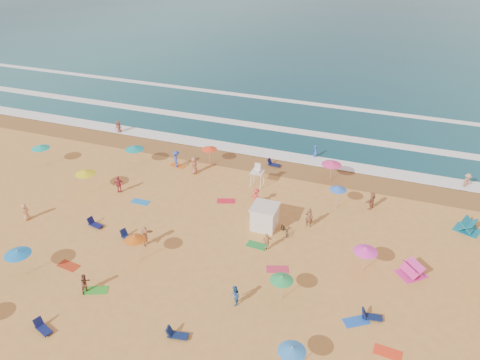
% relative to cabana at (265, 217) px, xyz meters
% --- Properties ---
extents(ground, '(220.00, 220.00, 0.00)m').
position_rel_cabana_xyz_m(ground, '(-3.09, -1.56, -1.00)').
color(ground, gold).
rests_on(ground, ground).
extents(ocean, '(220.00, 140.00, 0.18)m').
position_rel_cabana_xyz_m(ocean, '(-3.09, 82.44, -1.00)').
color(ocean, '#0C4756').
rests_on(ocean, ground).
extents(wet_sand, '(220.00, 220.00, 0.00)m').
position_rel_cabana_xyz_m(wet_sand, '(-3.09, 10.94, -0.99)').
color(wet_sand, olive).
rests_on(wet_sand, ground).
extents(surf_foam, '(200.00, 18.70, 0.05)m').
position_rel_cabana_xyz_m(surf_foam, '(-3.09, 19.76, -0.90)').
color(surf_foam, white).
rests_on(surf_foam, ground).
extents(cabana, '(2.00, 2.00, 2.00)m').
position_rel_cabana_xyz_m(cabana, '(0.00, 0.00, 0.00)').
color(cabana, silver).
rests_on(cabana, ground).
extents(cabana_roof, '(2.20, 2.20, 0.12)m').
position_rel_cabana_xyz_m(cabana_roof, '(-0.00, 0.00, 1.06)').
color(cabana_roof, silver).
rests_on(cabana_roof, cabana).
extents(bicycle, '(1.37, 1.55, 0.81)m').
position_rel_cabana_xyz_m(bicycle, '(1.90, -0.30, -0.59)').
color(bicycle, black).
rests_on(bicycle, ground).
extents(lifeguard_stand, '(1.20, 1.20, 2.10)m').
position_rel_cabana_xyz_m(lifeguard_stand, '(-2.80, 6.49, 0.05)').
color(lifeguard_stand, white).
rests_on(lifeguard_stand, ground).
extents(beach_umbrellas, '(54.93, 30.22, 0.75)m').
position_rel_cabana_xyz_m(beach_umbrellas, '(0.41, -1.81, 1.14)').
color(beach_umbrellas, '#F53684').
rests_on(beach_umbrellas, ground).
extents(loungers, '(44.30, 27.71, 0.34)m').
position_rel_cabana_xyz_m(loungers, '(3.44, -5.18, -0.83)').
color(loungers, '#101453').
rests_on(loungers, ground).
extents(towels, '(35.78, 20.32, 0.03)m').
position_rel_cabana_xyz_m(towels, '(-0.61, -3.34, -0.98)').
color(towels, '#B03216').
rests_on(towels, ground).
extents(popup_tents, '(6.71, 9.86, 1.20)m').
position_rel_cabana_xyz_m(popup_tents, '(14.28, 1.76, -0.40)').
color(popup_tents, '#E13297').
rests_on(popup_tents, ground).
extents(beachgoers, '(40.38, 27.28, 2.13)m').
position_rel_cabana_xyz_m(beachgoers, '(-4.32, 2.90, -0.19)').
color(beachgoers, tan).
rests_on(beachgoers, ground).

